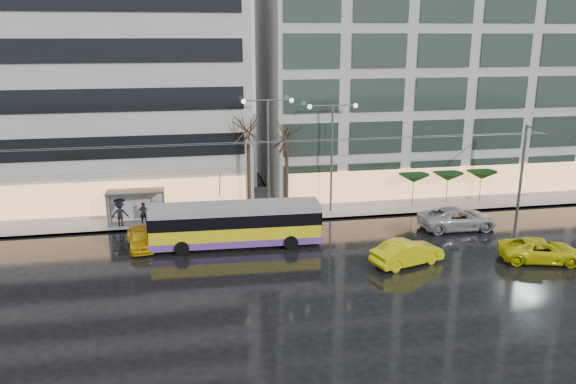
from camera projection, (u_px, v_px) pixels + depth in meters
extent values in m
plane|color=black|center=(263.00, 273.00, 33.54)|extent=(140.00, 140.00, 0.00)
cube|color=gray|center=(263.00, 203.00, 47.12)|extent=(80.00, 10.00, 0.15)
cube|color=slate|center=(272.00, 222.00, 42.44)|extent=(80.00, 0.10, 0.15)
cube|color=#9D9A96|center=(35.00, 68.00, 45.74)|extent=(34.00, 14.00, 22.00)
cube|color=#9D9A96|center=(438.00, 47.00, 51.41)|extent=(32.00, 14.00, 25.00)
cube|color=yellow|center=(236.00, 232.00, 37.60)|extent=(11.33, 2.71, 1.41)
cube|color=#5F398F|center=(236.00, 239.00, 37.73)|extent=(11.37, 2.75, 0.47)
cube|color=black|center=(235.00, 217.00, 37.32)|extent=(11.35, 2.73, 0.84)
cube|color=gray|center=(235.00, 208.00, 37.15)|extent=(11.33, 2.71, 0.47)
cube|color=black|center=(319.00, 216.00, 38.17)|extent=(0.13, 2.16, 1.22)
cube|color=black|center=(149.00, 223.00, 36.56)|extent=(0.13, 2.16, 1.22)
cylinder|color=black|center=(286.00, 231.00, 39.37)|extent=(0.95, 0.36, 0.94)
cylinder|color=black|center=(291.00, 243.00, 37.13)|extent=(0.95, 0.36, 0.94)
cylinder|color=black|center=(183.00, 236.00, 38.35)|extent=(0.95, 0.36, 0.94)
cylinder|color=black|center=(182.00, 248.00, 36.12)|extent=(0.95, 0.36, 0.94)
cylinder|color=#595B60|center=(220.00, 185.00, 37.49)|extent=(0.17, 3.49, 2.47)
cylinder|color=#595B60|center=(220.00, 184.00, 37.94)|extent=(0.17, 3.49, 2.47)
cylinder|color=#595B60|center=(522.00, 169.00, 44.46)|extent=(0.24, 0.24, 7.00)
cube|color=#595B60|center=(547.00, 131.00, 41.18)|extent=(0.10, 5.00, 0.10)
cylinder|color=#595B60|center=(264.00, 143.00, 37.32)|extent=(42.00, 0.04, 0.04)
cylinder|color=#595B60|center=(263.00, 142.00, 37.79)|extent=(42.00, 0.04, 0.04)
cube|color=#595B60|center=(135.00, 191.00, 41.39)|extent=(4.20, 1.60, 0.12)
cube|color=silver|center=(137.00, 205.00, 42.39)|extent=(4.00, 0.05, 2.20)
cube|color=white|center=(108.00, 209.00, 41.37)|extent=(0.10, 1.40, 2.20)
cylinder|color=#595B60|center=(107.00, 212.00, 40.72)|extent=(0.10, 0.10, 2.40)
cylinder|color=#595B60|center=(110.00, 206.00, 42.04)|extent=(0.10, 0.10, 2.40)
cylinder|color=#595B60|center=(164.00, 209.00, 41.41)|extent=(0.10, 0.10, 2.40)
cylinder|color=#595B60|center=(164.00, 203.00, 42.74)|extent=(0.10, 0.10, 2.40)
cylinder|color=#595B60|center=(268.00, 158.00, 42.86)|extent=(0.18, 0.18, 9.00)
cylinder|color=#595B60|center=(256.00, 100.00, 41.51)|extent=(1.80, 0.10, 0.10)
cylinder|color=#595B60|center=(280.00, 100.00, 41.82)|extent=(1.80, 0.10, 0.10)
sphere|color=#FFF2CC|center=(244.00, 101.00, 41.37)|extent=(0.36, 0.36, 0.36)
sphere|color=#FFF2CC|center=(292.00, 100.00, 41.99)|extent=(0.36, 0.36, 0.36)
cylinder|color=#595B60|center=(332.00, 159.00, 43.79)|extent=(0.18, 0.18, 8.50)
cylinder|color=#595B60|center=(321.00, 106.00, 42.51)|extent=(1.80, 0.10, 0.10)
cylinder|color=#595B60|center=(344.00, 105.00, 42.83)|extent=(1.80, 0.10, 0.10)
sphere|color=#FFF2CC|center=(310.00, 107.00, 42.37)|extent=(0.36, 0.36, 0.36)
sphere|color=#FFF2CC|center=(355.00, 106.00, 43.00)|extent=(0.36, 0.36, 0.36)
cylinder|color=black|center=(249.00, 180.00, 43.25)|extent=(0.28, 0.28, 5.60)
cylinder|color=black|center=(287.00, 182.00, 44.05)|extent=(0.28, 0.28, 4.90)
cylinder|color=#595B60|center=(413.00, 192.00, 46.05)|extent=(0.06, 0.06, 2.20)
cone|color=black|center=(414.00, 178.00, 45.72)|extent=(2.50, 2.50, 0.70)
cylinder|color=#595B60|center=(447.00, 191.00, 46.57)|extent=(0.06, 0.06, 2.20)
cone|color=black|center=(448.00, 177.00, 46.25)|extent=(2.50, 2.50, 0.70)
cylinder|color=#595B60|center=(480.00, 189.00, 47.09)|extent=(0.06, 0.06, 2.20)
cone|color=black|center=(482.00, 175.00, 46.77)|extent=(2.50, 2.50, 0.70)
imported|color=#DCA70B|center=(140.00, 238.00, 37.34)|extent=(2.20, 4.16, 1.35)
imported|color=#D1C70B|center=(407.00, 253.00, 34.62)|extent=(4.93, 2.91, 1.54)
imported|color=#D5CF0B|center=(541.00, 250.00, 35.15)|extent=(5.52, 3.59, 1.41)
imported|color=#A1A2A6|center=(458.00, 218.00, 40.99)|extent=(5.75, 2.77, 1.58)
imported|color=black|center=(144.00, 213.00, 41.68)|extent=(0.64, 0.46, 1.65)
imported|color=#DD4980|center=(143.00, 201.00, 41.43)|extent=(1.07, 1.08, 0.88)
imported|color=black|center=(153.00, 214.00, 41.18)|extent=(0.96, 0.82, 1.74)
imported|color=black|center=(120.00, 214.00, 41.15)|extent=(1.21, 0.69, 1.86)
imported|color=black|center=(119.00, 203.00, 40.93)|extent=(0.82, 0.82, 0.72)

